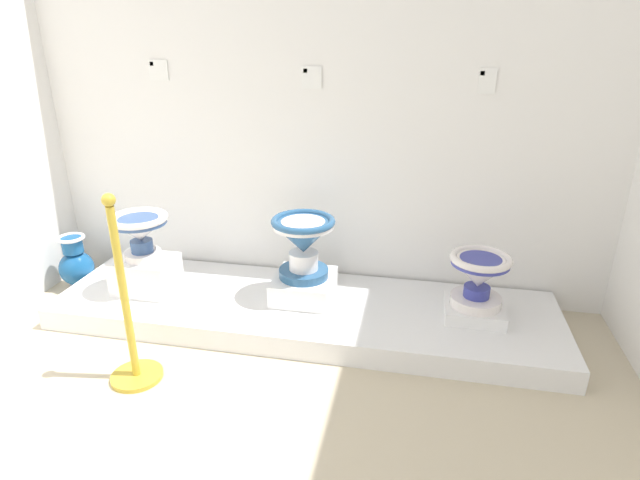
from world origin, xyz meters
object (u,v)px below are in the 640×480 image
Objects in this scene: info_placard_first at (158,70)px; decorative_vase_corner at (76,264)px; plinth_block_tall_cobalt at (474,310)px; stanchion_post_near_left at (130,330)px; info_placard_third at (487,81)px; antique_toilet_slender_white at (140,229)px; info_placard_second at (312,77)px; plinth_block_rightmost at (304,287)px; plinth_block_slender_white at (146,274)px; antique_toilet_tall_cobalt at (479,274)px; antique_toilet_rightmost at (303,239)px.

decorative_vase_corner is at bearing -151.81° from info_placard_first.
info_placard_first reaches higher than plinth_block_tall_cobalt.
info_placard_third is at bearing 34.78° from stanchion_post_near_left.
antique_toilet_slender_white is 0.92× the size of decorative_vase_corner.
info_placard_second reaches higher than decorative_vase_corner.
antique_toilet_slender_white is at bearing -152.79° from info_placard_second.
plinth_block_rightmost is at bearing 178.06° from plinth_block_tall_cobalt.
antique_toilet_slender_white is 1.03m from info_placard_first.
plinth_block_tall_cobalt is 1.90m from stanchion_post_near_left.
plinth_block_tall_cobalt is at bearing -85.35° from info_placard_third.
info_placard_third reaches higher than stanchion_post_near_left.
stanchion_post_near_left is (-0.68, -1.18, -1.14)m from info_placard_second.
plinth_block_slender_white is 0.37× the size of stanchion_post_near_left.
info_placard_second is at bearing 27.21° from antique_toilet_slender_white.
info_placard_second is at bearing 180.00° from info_placard_third.
antique_toilet_slender_white reaches higher than antique_toilet_tall_cobalt.
plinth_block_rightmost is at bearing -20.62° from info_placard_first.
decorative_vase_corner is (-2.67, 0.09, 0.01)m from plinth_block_tall_cobalt.
stanchion_post_near_left is (0.29, -0.68, 0.04)m from plinth_block_slender_white.
plinth_block_rightmost is at bearing 48.18° from stanchion_post_near_left.
antique_toilet_slender_white is at bearing -177.75° from antique_toilet_tall_cobalt.
stanchion_post_near_left reaches higher than antique_toilet_tall_cobalt.
plinth_block_rightmost is 1.05m from antique_toilet_tall_cobalt.
plinth_block_slender_white is 2.38m from info_placard_third.
antique_toilet_rightmost is at bearing -2.07° from decorative_vase_corner.
plinth_block_slender_white is 0.74m from stanchion_post_near_left.
antique_toilet_rightmost is at bearing 6.50° from plinth_block_slender_white.
info_placard_second is at bearing 60.01° from stanchion_post_near_left.
antique_toilet_slender_white is at bearing -173.50° from plinth_block_rightmost.
plinth_block_tall_cobalt is 0.34× the size of stanchion_post_near_left.
antique_toilet_rightmost reaches higher than decorative_vase_corner.
antique_toilet_slender_white reaches higher than decorative_vase_corner.
plinth_block_slender_white is 2.63× the size of info_placard_third.
info_placard_second is (1.00, -0.00, -0.03)m from info_placard_first.
antique_toilet_slender_white is 1.06× the size of plinth_block_tall_cobalt.
plinth_block_tall_cobalt is 2.46m from info_placard_first.
info_placard_first reaches higher than decorative_vase_corner.
decorative_vase_corner is (-0.64, 0.17, -0.38)m from antique_toilet_slender_white.
plinth_block_tall_cobalt is at bearing 2.25° from plinth_block_slender_white.
info_placard_first is (-1.03, 0.39, 0.93)m from antique_toilet_rightmost.
info_placard_second is 1.02m from info_placard_third.
stanchion_post_near_left reaches higher than plinth_block_slender_white.
antique_toilet_tall_cobalt is (1.03, -0.03, -0.12)m from antique_toilet_rightmost.
antique_toilet_tall_cobalt is (0.00, 0.00, 0.24)m from plinth_block_tall_cobalt.
antique_toilet_slender_white is at bearing -87.15° from info_placard_first.
antique_toilet_rightmost is (1.01, 0.11, 0.28)m from plinth_block_slender_white.
info_placard_second reaches higher than plinth_block_tall_cobalt.
info_placard_first is at bearing 168.39° from plinth_block_tall_cobalt.
antique_toilet_tall_cobalt is at bearing -21.83° from info_placard_second.
stanchion_post_near_left reaches higher than antique_toilet_rightmost.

